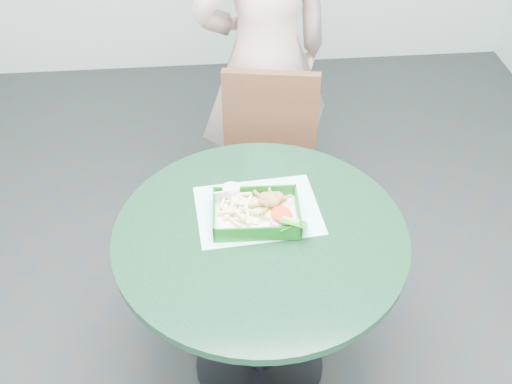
{
  "coord_description": "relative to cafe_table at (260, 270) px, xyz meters",
  "views": [
    {
      "loc": [
        -0.14,
        -1.38,
        2.15
      ],
      "look_at": [
        -0.01,
        0.1,
        0.85
      ],
      "focal_mm": 42.0,
      "sensor_mm": 36.0,
      "label": 1
    }
  ],
  "objects": [
    {
      "name": "crab_sandwich",
      "position": [
        0.04,
        0.09,
        0.22
      ],
      "size": [
        0.12,
        0.12,
        0.07
      ],
      "rotation": [
        0.0,
        0.0,
        0.26
      ],
      "color": "#F3BF66",
      "rests_on": "food_basket"
    },
    {
      "name": "placemat",
      "position": [
        0.0,
        0.1,
        0.17
      ],
      "size": [
        0.43,
        0.34,
        0.0
      ],
      "primitive_type": "cube",
      "rotation": [
        0.0,
        0.0,
        0.08
      ],
      "color": "#A9F0EC",
      "rests_on": "cafe_table"
    },
    {
      "name": "sauce_ramekin",
      "position": [
        -0.09,
        0.15,
        0.22
      ],
      "size": [
        0.06,
        0.06,
        0.03
      ],
      "rotation": [
        0.0,
        0.0,
        -0.19
      ],
      "color": "silver",
      "rests_on": "food_basket"
    },
    {
      "name": "garnish_cup",
      "position": [
        0.08,
        0.01,
        0.21
      ],
      "size": [
        0.11,
        0.11,
        0.05
      ],
      "rotation": [
        0.0,
        0.0,
        0.04
      ],
      "color": "white",
      "rests_on": "food_basket"
    },
    {
      "name": "floor",
      "position": [
        0.0,
        0.0,
        -0.58
      ],
      "size": [
        4.0,
        5.0,
        0.02
      ],
      "primitive_type": "cube",
      "color": "#303335",
      "rests_on": "ground"
    },
    {
      "name": "fries_pile",
      "position": [
        -0.08,
        0.08,
        0.21
      ],
      "size": [
        0.15,
        0.16,
        0.05
      ],
      "primitive_type": null,
      "rotation": [
        0.0,
        0.0,
        -0.28
      ],
      "color": "#F9E193",
      "rests_on": "food_basket"
    },
    {
      "name": "cafe_table",
      "position": [
        0.0,
        0.0,
        0.0
      ],
      "size": [
        0.97,
        0.97,
        0.75
      ],
      "color": "black",
      "rests_on": "floor"
    },
    {
      "name": "food_basket",
      "position": [
        -0.01,
        0.06,
        0.19
      ],
      "size": [
        0.28,
        0.21,
        0.06
      ],
      "rotation": [
        0.0,
        0.0,
        -0.04
      ],
      "color": "#0D5712",
      "rests_on": "placemat"
    },
    {
      "name": "dining_chair",
      "position": [
        0.11,
        0.64,
        -0.05
      ],
      "size": [
        0.4,
        0.4,
        0.93
      ],
      "rotation": [
        0.0,
        0.0,
        -0.17
      ],
      "color": "brown",
      "rests_on": "floor"
    },
    {
      "name": "diner_person",
      "position": [
        0.11,
        0.92,
        0.45
      ],
      "size": [
        0.87,
        0.72,
        2.06
      ],
      "primitive_type": "imported",
      "rotation": [
        0.0,
        0.0,
        3.48
      ],
      "color": "#C4988F",
      "rests_on": "floor"
    }
  ]
}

